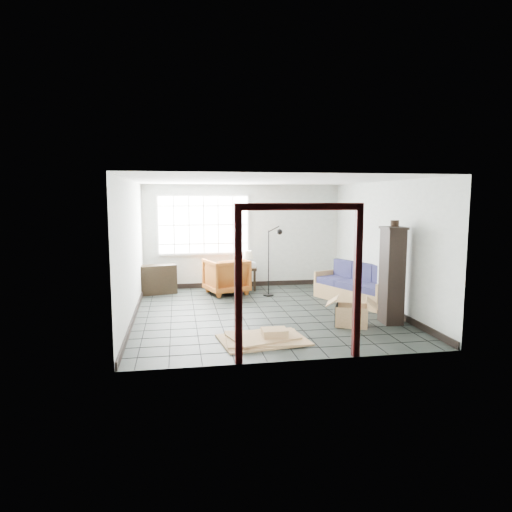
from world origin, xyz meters
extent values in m
plane|color=black|center=(0.00, 0.00, 0.00)|extent=(5.50, 5.50, 0.00)
cube|color=#A8AEA7|center=(0.00, 2.75, 1.30)|extent=(5.00, 0.02, 2.60)
cube|color=#A8AEA7|center=(0.00, -2.75, 1.30)|extent=(5.00, 0.02, 2.60)
cube|color=#A8AEA7|center=(-2.50, 0.00, 1.30)|extent=(0.02, 5.50, 2.60)
cube|color=#A8AEA7|center=(2.50, 0.00, 1.30)|extent=(0.02, 5.50, 2.60)
cube|color=white|center=(0.00, 0.00, 2.60)|extent=(5.00, 5.50, 0.02)
cube|color=black|center=(0.00, 2.73, 0.06)|extent=(4.95, 0.03, 0.12)
cube|color=black|center=(-2.48, 0.00, 0.06)|extent=(0.03, 5.45, 0.12)
cube|color=black|center=(2.48, 0.00, 0.06)|extent=(0.03, 5.45, 0.12)
cube|color=silver|center=(-1.00, 2.71, 1.60)|extent=(2.32, 0.06, 1.52)
cube|color=white|center=(-1.00, 2.67, 1.60)|extent=(2.20, 0.02, 1.40)
cube|color=#350C0C|center=(-0.85, -2.70, 1.05)|extent=(0.10, 0.08, 2.10)
cube|color=#350C0C|center=(0.85, -2.70, 1.05)|extent=(0.10, 0.08, 2.10)
cube|color=#350C0C|center=(0.00, -2.70, 2.15)|extent=(1.80, 0.08, 0.10)
cube|color=olive|center=(2.15, 0.56, 0.16)|extent=(1.38, 1.94, 0.32)
cube|color=olive|center=(2.52, -0.29, 0.29)|extent=(0.68, 0.34, 0.58)
cube|color=olive|center=(1.78, 1.41, 0.29)|extent=(0.68, 0.34, 0.58)
cube|color=olive|center=(2.45, 0.69, 0.50)|extent=(0.79, 1.68, 0.63)
cube|color=#19173A|center=(2.37, 0.01, 0.40)|extent=(0.83, 0.79, 0.14)
cube|color=#19173A|center=(2.61, 0.11, 0.61)|extent=(0.35, 0.58, 0.47)
cube|color=#19173A|center=(2.13, 0.55, 0.40)|extent=(0.83, 0.79, 0.14)
cube|color=#19173A|center=(2.37, 0.65, 0.61)|extent=(0.35, 0.58, 0.47)
cube|color=#19173A|center=(1.90, 1.09, 0.40)|extent=(0.83, 0.79, 0.14)
cube|color=#19173A|center=(2.13, 1.20, 0.61)|extent=(0.35, 0.58, 0.47)
imported|color=#965315|center=(-0.53, 1.94, 0.46)|extent=(1.11, 1.07, 0.93)
cube|color=black|center=(0.01, 2.31, 0.53)|extent=(0.58, 0.58, 0.06)
cube|color=black|center=(-0.22, 2.14, 0.26)|extent=(0.06, 0.06, 0.51)
cube|color=black|center=(0.19, 2.08, 0.26)|extent=(0.06, 0.06, 0.51)
cube|color=black|center=(-0.16, 2.55, 0.26)|extent=(0.06, 0.06, 0.51)
cube|color=black|center=(0.25, 2.49, 0.26)|extent=(0.06, 0.06, 0.51)
cylinder|color=black|center=(0.06, 2.36, 0.64)|extent=(0.12, 0.12, 0.14)
cylinder|color=black|center=(0.06, 2.36, 0.76)|extent=(0.03, 0.03, 0.10)
cone|color=#FAEECC|center=(0.06, 2.36, 0.87)|extent=(0.30, 0.30, 0.20)
cube|color=silver|center=(0.09, 2.33, 0.62)|extent=(0.32, 0.26, 0.11)
cylinder|color=black|center=(-0.07, 2.32, 0.62)|extent=(0.03, 0.07, 0.07)
cylinder|color=black|center=(0.42, 1.53, 0.01)|extent=(0.28, 0.28, 0.03)
cylinder|color=black|center=(0.42, 1.53, 0.77)|extent=(0.03, 0.03, 1.50)
cylinder|color=black|center=(0.54, 1.50, 1.56)|extent=(0.26, 0.05, 0.14)
sphere|color=black|center=(0.66, 1.46, 1.49)|extent=(0.15, 0.15, 0.13)
cube|color=black|center=(-2.15, 2.16, 0.35)|extent=(0.95, 0.55, 0.69)
cube|color=black|center=(-2.15, 2.16, 0.36)|extent=(0.88, 0.49, 0.03)
cube|color=black|center=(2.15, -1.15, 0.87)|extent=(0.35, 0.45, 1.74)
cube|color=black|center=(2.15, -1.15, 1.74)|extent=(0.39, 0.49, 0.04)
cylinder|color=black|center=(2.20, -1.08, 1.81)|extent=(0.18, 0.18, 0.11)
cube|color=olive|center=(1.39, -1.19, 0.01)|extent=(0.67, 0.62, 0.02)
cube|color=black|center=(1.14, -1.08, 0.18)|extent=(0.20, 0.40, 0.37)
cube|color=olive|center=(1.63, -1.31, 0.18)|extent=(0.20, 0.40, 0.37)
cube|color=olive|center=(1.30, -1.39, 0.18)|extent=(0.50, 0.25, 0.37)
cube|color=olive|center=(1.48, -1.00, 0.18)|extent=(0.50, 0.25, 0.37)
cube|color=olive|center=(1.07, -1.05, 0.43)|extent=(0.37, 0.48, 0.15)
cube|color=olive|center=(1.70, -1.34, 0.43)|extent=(0.37, 0.48, 0.15)
cube|color=olive|center=(-0.33, -1.79, 0.01)|extent=(1.48, 1.14, 0.03)
cube|color=olive|center=(-0.33, -1.79, 0.04)|extent=(1.23, 0.94, 0.03)
cube|color=olive|center=(-0.33, -1.79, 0.07)|extent=(1.19, 1.00, 0.03)
cube|color=olive|center=(-0.16, -1.83, 0.14)|extent=(0.40, 0.32, 0.11)
camera|label=1|loc=(-1.65, -8.71, 2.27)|focal=32.00mm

